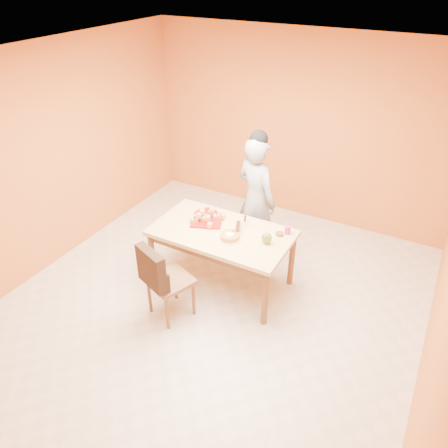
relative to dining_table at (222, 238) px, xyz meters
The scene contains 16 objects.
floor 0.80m from the dining_table, 77.80° to the right, with size 5.00×5.00×0.00m, color beige.
ceiling 2.08m from the dining_table, 77.80° to the right, with size 5.00×5.00×0.00m, color white.
wall_back 2.19m from the dining_table, 87.45° to the left, with size 4.50×4.50×0.00m, color #C16A2C.
wall_left 2.30m from the dining_table, 168.82° to the right, with size 5.00×5.00×0.00m, color #C16A2C.
dining_table is the anchor object (origin of this frame).
dining_chair 0.81m from the dining_table, 107.44° to the right, with size 0.58×0.64×0.95m.
pastry_pile 0.33m from the dining_table, 156.95° to the left, with size 0.32×0.32×0.11m, color tan, non-canonical shape.
person 0.77m from the dining_table, 84.00° to the left, with size 0.61×0.40×1.67m, color gray.
pastry_platter 0.30m from the dining_table, 156.95° to the left, with size 0.36×0.36×0.02m, color maroon.
red_dinner_plate 0.45m from the dining_table, 143.79° to the left, with size 0.26×0.26×0.02m, color maroon.
white_cake_plate 0.21m from the dining_table, 32.77° to the right, with size 0.26×0.26×0.01m, color silver.
sponge_cake 0.23m from the dining_table, 32.77° to the right, with size 0.22×0.22×0.05m, color #C07131.
cake_server 0.25m from the dining_table, 25.16° to the left, with size 0.05×0.25×0.01m, color silver.
egg_ornament 0.57m from the dining_table, ahead, with size 0.12×0.09×0.15m, color olive.
magenta_glass 0.76m from the dining_table, 24.98° to the left, with size 0.07×0.07×0.10m, color #C11C7B.
checker_tin 0.67m from the dining_table, 21.59° to the left, with size 0.09×0.09×0.03m, color #381B0F.
Camera 1 is at (1.95, -3.26, 3.49)m, focal length 35.00 mm.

